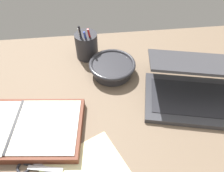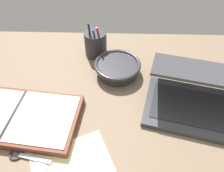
{
  "view_description": "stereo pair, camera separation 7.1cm",
  "coord_description": "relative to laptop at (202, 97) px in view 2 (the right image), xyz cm",
  "views": [
    {
      "loc": [
        -5.48,
        -40.2,
        60.81
      ],
      "look_at": [
        0.18,
        8.44,
        9.0
      ],
      "focal_mm": 35.0,
      "sensor_mm": 36.0,
      "label": 1
    },
    {
      "loc": [
        1.64,
        -40.5,
        60.81
      ],
      "look_at": [
        0.18,
        8.44,
        9.0
      ],
      "focal_mm": 35.0,
      "sensor_mm": 36.0,
      "label": 2
    }
  ],
  "objects": [
    {
      "name": "desk_top",
      "position": [
        -29.71,
        -6.41,
        -5.81
      ],
      "size": [
        140.0,
        100.0,
        2.0
      ],
      "primitive_type": "cube",
      "color": "#75604C",
      "rests_on": "ground"
    },
    {
      "name": "laptop",
      "position": [
        0.0,
        0.0,
        0.0
      ],
      "size": [
        40.96,
        35.41,
        16.09
      ],
      "rotation": [
        0.0,
        0.0,
        -0.24
      ],
      "color": "#38383D",
      "rests_on": "desk_top"
    },
    {
      "name": "bowl",
      "position": [
        -27.86,
        15.65,
        -1.86
      ],
      "size": [
        17.84,
        17.84,
        5.23
      ],
      "color": "#2D2D33",
      "rests_on": "desk_top"
    },
    {
      "name": "pen_cup",
      "position": [
        -37.05,
        27.41,
        0.61
      ],
      "size": [
        9.06,
        9.06,
        15.27
      ],
      "color": "#28282D",
      "rests_on": "desk_top"
    },
    {
      "name": "planner",
      "position": [
        -60.17,
        -7.23,
        -3.22
      ],
      "size": [
        42.38,
        25.65,
        3.37
      ],
      "rotation": [
        0.0,
        0.0,
        -0.11
      ],
      "color": "brown",
      "rests_on": "desk_top"
    },
    {
      "name": "scissors",
      "position": [
        -54.48,
        -18.67,
        -4.47
      ],
      "size": [
        12.79,
        8.79,
        0.8
      ],
      "rotation": [
        0.0,
        0.0,
        -0.41
      ],
      "color": "#B7B7BC",
      "rests_on": "desk_top"
    }
  ]
}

